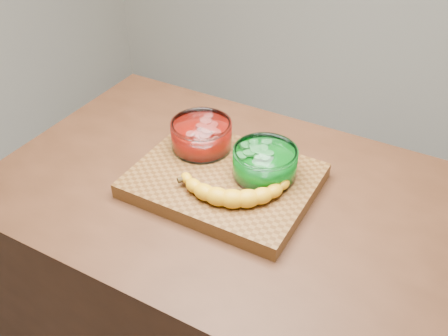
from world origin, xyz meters
The scene contains 5 objects.
counter centered at (0.00, 0.00, 0.45)m, with size 1.20×0.80×0.90m, color #482715.
cutting_board centered at (0.00, 0.00, 0.92)m, with size 0.45×0.35×0.04m, color brown.
bowl_red centered at (-0.11, 0.08, 0.98)m, with size 0.16×0.16×0.08m.
bowl_green centered at (0.09, 0.05, 0.98)m, with size 0.16×0.16×0.08m.
banana centered at (0.05, -0.05, 0.96)m, with size 0.29×0.19×0.04m, color gold, non-canonical shape.
Camera 1 is at (0.48, -0.87, 1.73)m, focal length 40.00 mm.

